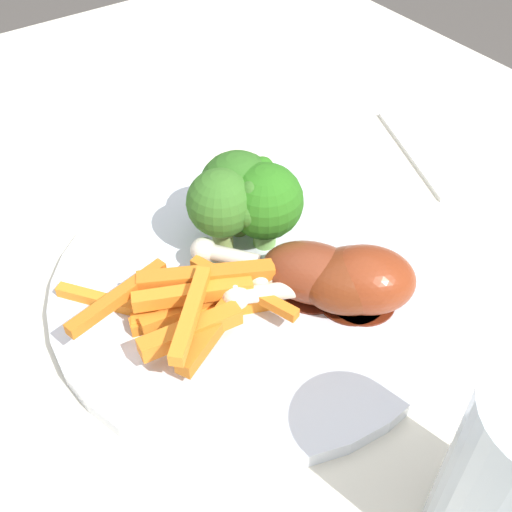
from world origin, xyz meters
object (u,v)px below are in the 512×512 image
object	(u,v)px
carrot_fries_pile	(194,304)
chicken_drumstick_far	(304,271)
dinner_plate	(256,281)
chicken_drumstick_extra	(347,281)
broccoli_floret_middle	(239,193)
broccoli_floret_back	(228,203)
dining_table	(304,432)
broccoli_floret_front	(261,199)
chicken_drumstick_near	(359,280)

from	to	relation	value
carrot_fries_pile	chicken_drumstick_far	size ratio (longest dim) A/B	1.30
dinner_plate	chicken_drumstick_extra	distance (m)	0.07
dinner_plate	broccoli_floret_middle	bearing A→B (deg)	-20.03
broccoli_floret_back	carrot_fries_pile	size ratio (longest dim) A/B	0.47
broccoli_floret_middle	dinner_plate	bearing A→B (deg)	159.97
broccoli_floret_middle	chicken_drumstick_far	size ratio (longest dim) A/B	0.60
dining_table	broccoli_floret_front	bearing A→B (deg)	-16.05
chicken_drumstick_far	chicken_drumstick_extra	distance (m)	0.03
broccoli_floret_middle	chicken_drumstick_extra	distance (m)	0.10
dining_table	chicken_drumstick_far	world-z (taller)	chicken_drumstick_far
dinner_plate	chicken_drumstick_far	distance (m)	0.04
dining_table	chicken_drumstick_near	distance (m)	0.14
chicken_drumstick_far	dining_table	bearing A→B (deg)	150.01
dinner_plate	broccoli_floret_middle	distance (m)	0.07
dinner_plate	chicken_drumstick_extra	xyz separation A→B (m)	(-0.06, -0.04, 0.03)
dinner_plate	broccoli_floret_front	xyz separation A→B (m)	(0.03, -0.02, 0.05)
broccoli_floret_middle	broccoli_floret_back	xyz separation A→B (m)	(-0.01, 0.02, 0.01)
broccoli_floret_back	chicken_drumstick_far	distance (m)	0.07
chicken_drumstick_near	chicken_drumstick_far	xyz separation A→B (m)	(0.03, 0.02, -0.00)
dinner_plate	chicken_drumstick_near	bearing A→B (deg)	-144.49
broccoli_floret_back	chicken_drumstick_extra	bearing A→B (deg)	-158.48
broccoli_floret_back	chicken_drumstick_far	xyz separation A→B (m)	(-0.07, -0.02, -0.03)
broccoli_floret_front	broccoli_floret_middle	bearing A→B (deg)	23.05
dining_table	broccoli_floret_back	world-z (taller)	broccoli_floret_back
chicken_drumstick_far	chicken_drumstick_extra	bearing A→B (deg)	-144.64
chicken_drumstick_near	dinner_plate	bearing A→B (deg)	35.51
broccoli_floret_middle	chicken_drumstick_far	world-z (taller)	broccoli_floret_middle
broccoli_floret_front	chicken_drumstick_extra	size ratio (longest dim) A/B	0.55
dinner_plate	chicken_drumstick_far	bearing A→B (deg)	-149.13
broccoli_floret_middle	chicken_drumstick_extra	size ratio (longest dim) A/B	0.55
dinner_plate	broccoli_floret_front	world-z (taller)	broccoli_floret_front
broccoli_floret_front	chicken_drumstick_far	xyz separation A→B (m)	(-0.06, 0.01, -0.02)
dinner_plate	chicken_drumstick_near	size ratio (longest dim) A/B	2.67
chicken_drumstick_near	chicken_drumstick_far	bearing A→B (deg)	40.00
dining_table	broccoli_floret_back	xyz separation A→B (m)	(0.11, -0.00, 0.16)
dining_table	dinner_plate	xyz separation A→B (m)	(0.07, -0.00, 0.11)
broccoli_floret_middle	carrot_fries_pile	bearing A→B (deg)	126.90
broccoli_floret_front	chicken_drumstick_near	xyz separation A→B (m)	(-0.09, -0.02, -0.02)
broccoli_floret_back	chicken_drumstick_near	bearing A→B (deg)	-155.87
broccoli_floret_back	chicken_drumstick_far	size ratio (longest dim) A/B	0.61
broccoli_floret_front	broccoli_floret_back	distance (m)	0.02
broccoli_floret_back	carrot_fries_pile	distance (m)	0.08
broccoli_floret_middle	chicken_drumstick_far	xyz separation A→B (m)	(-0.08, -0.00, -0.02)
dinner_plate	broccoli_floret_back	distance (m)	0.06
broccoli_floret_middle	chicken_drumstick_far	distance (m)	0.08
dining_table	chicken_drumstick_far	xyz separation A→B (m)	(0.04, -0.02, 0.13)
broccoli_floret_middle	broccoli_floret_back	bearing A→B (deg)	121.95
dining_table	broccoli_floret_front	size ratio (longest dim) A/B	17.14
carrot_fries_pile	chicken_drumstick_near	distance (m)	0.11
carrot_fries_pile	dinner_plate	bearing A→B (deg)	-79.56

